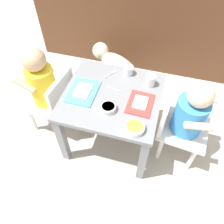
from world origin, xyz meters
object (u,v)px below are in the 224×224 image
(dog, at_px, (115,64))
(water_cup_right, at_px, (150,81))
(dining_table, at_px, (112,104))
(seated_child_left, at_px, (44,85))
(seated_child_right, at_px, (188,115))
(food_tray_right, at_px, (140,103))
(cereal_bowl_right_side, at_px, (108,108))
(water_cup_left, at_px, (128,71))
(cereal_bowl_left_side, at_px, (135,127))
(spoon_by_right_tray, at_px, (112,88))
(food_tray_left, at_px, (83,91))
(spoon_by_left_tray, at_px, (112,73))

(dog, distance_m, water_cup_right, 0.57)
(dining_table, xyz_separation_m, water_cup_right, (0.19, 0.14, 0.11))
(seated_child_left, xyz_separation_m, seated_child_right, (0.88, 0.02, -0.02))
(food_tray_right, xyz_separation_m, cereal_bowl_right_side, (-0.16, -0.09, 0.01))
(dining_table, xyz_separation_m, water_cup_left, (0.05, 0.20, 0.10))
(cereal_bowl_left_side, bearing_deg, spoon_by_right_tray, 127.37)
(food_tray_left, relative_size, cereal_bowl_left_side, 2.04)
(water_cup_right, bearing_deg, cereal_bowl_right_side, -125.77)
(dog, height_order, cereal_bowl_right_side, cereal_bowl_right_side)
(seated_child_right, height_order, spoon_by_right_tray, seated_child_right)
(seated_child_right, bearing_deg, water_cup_right, 153.46)
(dining_table, relative_size, seated_child_left, 0.85)
(spoon_by_left_tray, height_order, spoon_by_right_tray, same)
(food_tray_right, distance_m, water_cup_right, 0.17)
(seated_child_right, distance_m, spoon_by_right_tray, 0.46)
(spoon_by_left_tray, bearing_deg, seated_child_right, -17.79)
(water_cup_left, xyz_separation_m, water_cup_right, (0.15, -0.06, 0.01))
(dining_table, bearing_deg, spoon_by_left_tray, 106.72)
(seated_child_left, distance_m, food_tray_left, 0.27)
(seated_child_right, height_order, cereal_bowl_left_side, seated_child_right)
(dog, bearing_deg, water_cup_left, -62.60)
(dog, relative_size, spoon_by_right_tray, 4.58)
(dining_table, height_order, dog, dining_table)
(seated_child_left, height_order, water_cup_right, seated_child_left)
(seated_child_left, distance_m, seated_child_right, 0.88)
(food_tray_left, distance_m, spoon_by_left_tray, 0.23)
(seated_child_right, bearing_deg, cereal_bowl_left_side, -140.73)
(water_cup_right, xyz_separation_m, cereal_bowl_right_side, (-0.18, -0.25, -0.01))
(dog, height_order, spoon_by_right_tray, spoon_by_right_tray)
(seated_child_left, height_order, spoon_by_right_tray, seated_child_left)
(food_tray_right, xyz_separation_m, water_cup_right, (0.02, 0.16, 0.03))
(seated_child_right, distance_m, food_tray_right, 0.28)
(dining_table, bearing_deg, water_cup_right, 36.62)
(food_tray_right, xyz_separation_m, cereal_bowl_left_side, (0.01, -0.18, 0.01))
(seated_child_left, bearing_deg, spoon_by_left_tray, 24.15)
(water_cup_right, xyz_separation_m, cereal_bowl_left_side, (-0.02, -0.34, -0.01))
(food_tray_right, distance_m, cereal_bowl_right_side, 0.18)
(water_cup_left, xyz_separation_m, cereal_bowl_right_side, (-0.03, -0.31, -0.01))
(cereal_bowl_right_side, distance_m, spoon_by_left_tray, 0.29)
(food_tray_left, height_order, food_tray_right, same)
(food_tray_right, relative_size, spoon_by_right_tray, 1.83)
(food_tray_right, distance_m, spoon_by_left_tray, 0.30)
(spoon_by_left_tray, bearing_deg, cereal_bowl_right_side, -77.50)
(cereal_bowl_right_side, bearing_deg, dining_table, 95.40)
(seated_child_right, relative_size, water_cup_right, 8.91)
(seated_child_left, bearing_deg, spoon_by_right_tray, 6.49)
(dining_table, distance_m, cereal_bowl_right_side, 0.15)
(water_cup_left, xyz_separation_m, spoon_by_left_tray, (-0.10, -0.03, -0.02))
(dog, relative_size, water_cup_right, 6.49)
(dining_table, xyz_separation_m, cereal_bowl_left_side, (0.17, -0.20, 0.10))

